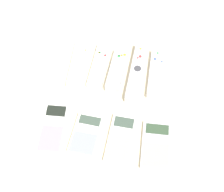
% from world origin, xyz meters
% --- Properties ---
extents(ground_plane, '(3.00, 3.00, 0.00)m').
position_xyz_m(ground_plane, '(0.00, 0.00, 0.00)').
color(ground_plane, beige).
extents(remote_0, '(0.06, 0.17, 0.02)m').
position_xyz_m(remote_0, '(-0.12, 0.13, 0.01)').
color(remote_0, white).
rests_on(remote_0, ground_plane).
extents(remote_1, '(0.05, 0.17, 0.02)m').
position_xyz_m(remote_1, '(-0.06, 0.14, 0.01)').
color(remote_1, white).
rests_on(remote_1, ground_plane).
extents(remote_2, '(0.05, 0.15, 0.03)m').
position_xyz_m(remote_2, '(0.00, 0.13, 0.01)').
color(remote_2, '#B7B7BC').
rests_on(remote_2, ground_plane).
extents(remote_3, '(0.05, 0.21, 0.03)m').
position_xyz_m(remote_3, '(0.06, 0.13, 0.01)').
color(remote_3, '#B7B7BC').
rests_on(remote_3, ground_plane).
extents(remote_4, '(0.05, 0.18, 0.02)m').
position_xyz_m(remote_4, '(0.12, 0.13, 0.01)').
color(remote_4, '#B7B7BC').
rests_on(remote_4, ground_plane).
extents(calculator_0, '(0.08, 0.16, 0.01)m').
position_xyz_m(calculator_0, '(-0.15, -0.10, 0.01)').
color(calculator_0, silver).
rests_on(calculator_0, ground_plane).
extents(calculator_1, '(0.08, 0.13, 0.02)m').
position_xyz_m(calculator_1, '(-0.05, -0.11, 0.01)').
color(calculator_1, silver).
rests_on(calculator_1, ground_plane).
extents(calculator_2, '(0.07, 0.15, 0.02)m').
position_xyz_m(calculator_2, '(0.04, -0.10, 0.01)').
color(calculator_2, silver).
rests_on(calculator_2, ground_plane).
extents(calculator_3, '(0.08, 0.14, 0.01)m').
position_xyz_m(calculator_3, '(0.14, -0.11, 0.01)').
color(calculator_3, '#B2B2B7').
rests_on(calculator_3, ground_plane).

